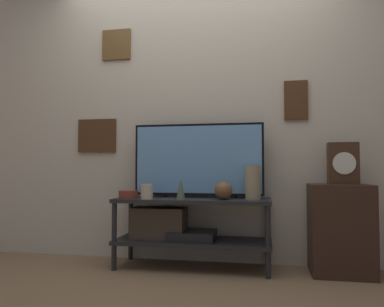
{
  "coord_description": "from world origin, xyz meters",
  "views": [
    {
      "loc": [
        0.57,
        -2.7,
        0.78
      ],
      "look_at": [
        -0.01,
        0.25,
        0.91
      ],
      "focal_mm": 35.0,
      "sensor_mm": 36.0,
      "label": 1
    }
  ],
  "objects_px": {
    "vase_tall_ceramic": "(253,182)",
    "vase_slim_bronze": "(181,189)",
    "candle_jar": "(147,192)",
    "vase_wide_bowl": "(128,194)",
    "vase_round_glass": "(223,191)",
    "television": "(198,160)",
    "mantel_clock": "(343,163)"
  },
  "relations": [
    {
      "from": "vase_tall_ceramic",
      "to": "vase_slim_bronze",
      "type": "relative_size",
      "value": 1.63
    },
    {
      "from": "vase_slim_bronze",
      "to": "candle_jar",
      "type": "height_order",
      "value": "vase_slim_bronze"
    },
    {
      "from": "vase_wide_bowl",
      "to": "vase_round_glass",
      "type": "bearing_deg",
      "value": -0.29
    },
    {
      "from": "vase_wide_bowl",
      "to": "candle_jar",
      "type": "bearing_deg",
      "value": -24.22
    },
    {
      "from": "vase_tall_ceramic",
      "to": "candle_jar",
      "type": "relative_size",
      "value": 2.24
    },
    {
      "from": "vase_tall_ceramic",
      "to": "candle_jar",
      "type": "height_order",
      "value": "vase_tall_ceramic"
    },
    {
      "from": "vase_round_glass",
      "to": "candle_jar",
      "type": "height_order",
      "value": "vase_round_glass"
    },
    {
      "from": "vase_tall_ceramic",
      "to": "vase_wide_bowl",
      "type": "height_order",
      "value": "vase_tall_ceramic"
    },
    {
      "from": "television",
      "to": "vase_wide_bowl",
      "type": "bearing_deg",
      "value": -163.55
    },
    {
      "from": "television",
      "to": "candle_jar",
      "type": "distance_m",
      "value": 0.51
    },
    {
      "from": "television",
      "to": "vase_tall_ceramic",
      "type": "distance_m",
      "value": 0.5
    },
    {
      "from": "candle_jar",
      "to": "television",
      "type": "bearing_deg",
      "value": 33.83
    },
    {
      "from": "vase_tall_ceramic",
      "to": "mantel_clock",
      "type": "height_order",
      "value": "mantel_clock"
    },
    {
      "from": "vase_slim_bronze",
      "to": "candle_jar",
      "type": "bearing_deg",
      "value": 178.8
    },
    {
      "from": "vase_slim_bronze",
      "to": "television",
      "type": "bearing_deg",
      "value": 70.13
    },
    {
      "from": "vase_round_glass",
      "to": "candle_jar",
      "type": "bearing_deg",
      "value": -172.46
    },
    {
      "from": "television",
      "to": "mantel_clock",
      "type": "height_order",
      "value": "television"
    },
    {
      "from": "vase_round_glass",
      "to": "vase_slim_bronze",
      "type": "distance_m",
      "value": 0.33
    },
    {
      "from": "television",
      "to": "vase_tall_ceramic",
      "type": "relative_size",
      "value": 4.1
    },
    {
      "from": "vase_round_glass",
      "to": "vase_slim_bronze",
      "type": "height_order",
      "value": "vase_slim_bronze"
    },
    {
      "from": "vase_wide_bowl",
      "to": "television",
      "type": "bearing_deg",
      "value": 16.45
    },
    {
      "from": "vase_round_glass",
      "to": "mantel_clock",
      "type": "relative_size",
      "value": 0.44
    },
    {
      "from": "vase_wide_bowl",
      "to": "candle_jar",
      "type": "height_order",
      "value": "candle_jar"
    },
    {
      "from": "vase_wide_bowl",
      "to": "candle_jar",
      "type": "xyz_separation_m",
      "value": [
        0.18,
        -0.08,
        0.03
      ]
    },
    {
      "from": "vase_tall_ceramic",
      "to": "vase_slim_bronze",
      "type": "height_order",
      "value": "vase_tall_ceramic"
    },
    {
      "from": "candle_jar",
      "to": "mantel_clock",
      "type": "height_order",
      "value": "mantel_clock"
    },
    {
      "from": "television",
      "to": "vase_round_glass",
      "type": "xyz_separation_m",
      "value": [
        0.23,
        -0.17,
        -0.25
      ]
    },
    {
      "from": "vase_round_glass",
      "to": "candle_jar",
      "type": "distance_m",
      "value": 0.6
    },
    {
      "from": "vase_round_glass",
      "to": "vase_wide_bowl",
      "type": "xyz_separation_m",
      "value": [
        -0.77,
        0.0,
        -0.04
      ]
    },
    {
      "from": "television",
      "to": "vase_wide_bowl",
      "type": "height_order",
      "value": "television"
    },
    {
      "from": "candle_jar",
      "to": "mantel_clock",
      "type": "xyz_separation_m",
      "value": [
        1.49,
        0.21,
        0.22
      ]
    },
    {
      "from": "vase_round_glass",
      "to": "vase_slim_bronze",
      "type": "relative_size",
      "value": 0.86
    }
  ]
}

